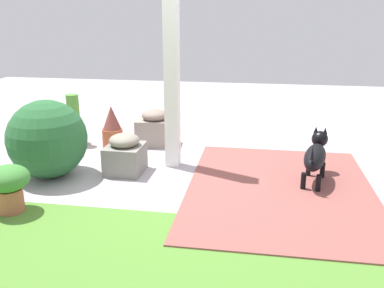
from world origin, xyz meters
name	(u,v)px	position (x,y,z in m)	size (l,w,h in m)	color
ground_plane	(193,172)	(0.00, 0.00, 0.00)	(12.00, 12.00, 0.00)	#A89FA6
brick_path	(280,189)	(-0.93, 0.34, 0.01)	(1.80, 2.40, 0.02)	brown
porch_pillar	(172,60)	(0.25, -0.18, 1.19)	(0.15, 0.15, 2.37)	white
stone_planter_nearest	(155,128)	(0.64, -0.88, 0.22)	(0.50, 0.39, 0.47)	gray
stone_planter_mid	(125,154)	(0.72, 0.13, 0.20)	(0.39, 0.42, 0.44)	gray
round_shrub	(47,139)	(1.47, 0.36, 0.41)	(0.82, 0.82, 0.82)	#275D31
terracotta_pot_tall	(75,127)	(1.69, -0.74, 0.24)	(0.29, 0.29, 0.66)	#B86936
terracotta_pot_spiky	(112,128)	(1.15, -0.68, 0.26)	(0.26, 0.26, 0.55)	#A94E2F
terracotta_pot_broad	(8,184)	(1.41, 1.19, 0.26)	(0.37, 0.37, 0.43)	#AE5D42
dog	(316,155)	(-1.27, 0.10, 0.30)	(0.34, 0.75, 0.51)	black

